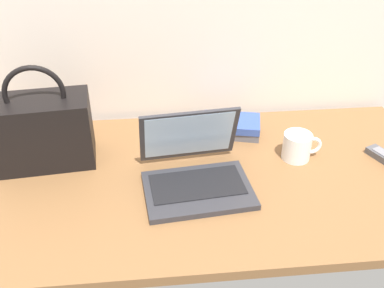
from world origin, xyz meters
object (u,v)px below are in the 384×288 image
object	(u,v)px
coffee_mug	(298,146)
handbag	(42,130)
laptop	(195,170)
book_stack	(231,126)

from	to	relation	value
coffee_mug	handbag	bearing A→B (deg)	175.59
laptop	handbag	distance (m)	0.49
book_stack	coffee_mug	bearing A→B (deg)	-43.47
laptop	coffee_mug	world-z (taller)	laptop
handbag	coffee_mug	bearing A→B (deg)	-4.41
handbag	book_stack	distance (m)	0.63
coffee_mug	book_stack	xyz separation A→B (m)	(-0.18, 0.18, -0.02)
book_stack	laptop	bearing A→B (deg)	-120.09
book_stack	handbag	bearing A→B (deg)	-169.59
handbag	book_stack	size ratio (longest dim) A/B	1.49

